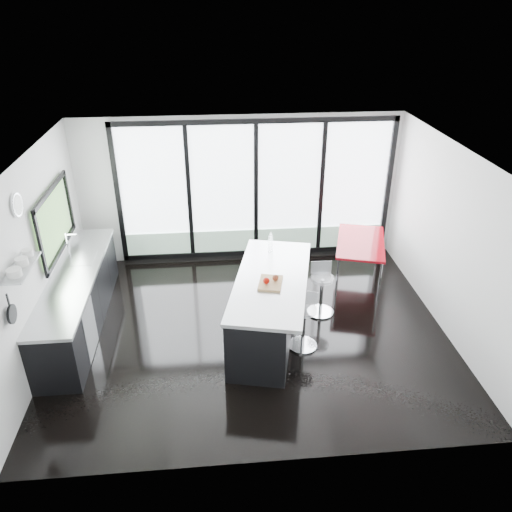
{
  "coord_description": "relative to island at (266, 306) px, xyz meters",
  "views": [
    {
      "loc": [
        -0.53,
        -6.36,
        4.72
      ],
      "look_at": [
        0.1,
        0.3,
        1.15
      ],
      "focal_mm": 35.0,
      "sensor_mm": 36.0,
      "label": 1
    }
  ],
  "objects": [
    {
      "name": "wall_right",
      "position": [
        2.79,
        0.11,
        0.89
      ],
      "size": [
        0.0,
        5.0,
        2.8
      ],
      "primitive_type": "cube",
      "color": "silver",
      "rests_on": "ground"
    },
    {
      "name": "red_table",
      "position": [
        1.87,
        1.51,
        -0.13
      ],
      "size": [
        1.19,
        1.6,
        0.77
      ],
      "primitive_type": "cube",
      "rotation": [
        0.0,
        0.0,
        -0.29
      ],
      "color": "maroon",
      "rests_on": "floor"
    },
    {
      "name": "counter_cabinets",
      "position": [
        -2.88,
        0.51,
        -0.04
      ],
      "size": [
        0.69,
        3.24,
        1.36
      ],
      "color": "black",
      "rests_on": "floor"
    },
    {
      "name": "wall_front",
      "position": [
        -0.21,
        -2.39,
        0.89
      ],
      "size": [
        6.0,
        0.0,
        2.8
      ],
      "primitive_type": "cube",
      "color": "silver",
      "rests_on": "ground"
    },
    {
      "name": "wall_back",
      "position": [
        0.06,
        2.57,
        0.76
      ],
      "size": [
        6.0,
        0.09,
        2.8
      ],
      "color": "silver",
      "rests_on": "ground"
    },
    {
      "name": "bar_stool_near",
      "position": [
        0.52,
        -0.37,
        -0.17
      ],
      "size": [
        0.56,
        0.56,
        0.69
      ],
      "primitive_type": "cylinder",
      "rotation": [
        0.0,
        0.0,
        -0.38
      ],
      "color": "silver",
      "rests_on": "floor"
    },
    {
      "name": "bar_stool_far",
      "position": [
        0.96,
        0.47,
        -0.17
      ],
      "size": [
        0.44,
        0.44,
        0.69
      ],
      "primitive_type": "cylinder",
      "rotation": [
        0.0,
        0.0,
        -0.02
      ],
      "color": "silver",
      "rests_on": "floor"
    },
    {
      "name": "island",
      "position": [
        0.0,
        0.0,
        0.0
      ],
      "size": [
        1.56,
        2.62,
        1.3
      ],
      "color": "black",
      "rests_on": "floor"
    },
    {
      "name": "floor",
      "position": [
        -0.21,
        0.11,
        -0.51
      ],
      "size": [
        6.0,
        5.0,
        0.0
      ],
      "primitive_type": "cube",
      "color": "black",
      "rests_on": "ground"
    },
    {
      "name": "ceiling",
      "position": [
        -0.21,
        0.11,
        2.29
      ],
      "size": [
        6.0,
        5.0,
        0.0
      ],
      "primitive_type": "cube",
      "color": "white",
      "rests_on": "wall_back"
    },
    {
      "name": "wall_left",
      "position": [
        -3.19,
        0.38,
        1.05
      ],
      "size": [
        0.26,
        5.0,
        2.8
      ],
      "color": "silver",
      "rests_on": "ground"
    }
  ]
}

